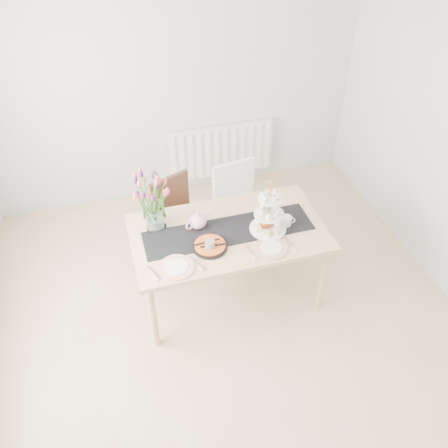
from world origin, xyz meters
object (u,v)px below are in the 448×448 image
object	(u,v)px
plate_right	(271,248)
chair_white	(239,200)
dining_table	(228,238)
plate_left	(176,267)
radiator	(221,151)
cream_jug	(286,221)
tulip_vase	(152,195)
teapot	(198,221)
cake_stand	(269,218)
mug_white	(279,223)
chair_brown	(177,213)
mug_orange	(266,224)
tart_tin	(210,246)
mug_grey	(210,246)

from	to	relation	value
plate_right	chair_white	bearing A→B (deg)	87.66
dining_table	chair_white	world-z (taller)	chair_white
chair_white	plate_left	size ratio (longest dim) A/B	3.21
radiator	cream_jug	xyz separation A→B (m)	(0.07, -1.74, 0.34)
radiator	tulip_vase	distance (m)	1.85
cream_jug	teapot	bearing A→B (deg)	-179.60
cake_stand	mug_white	xyz separation A→B (m)	(0.09, 0.00, -0.08)
chair_brown	tulip_vase	size ratio (longest dim) A/B	1.39
chair_white	cake_stand	bearing A→B (deg)	-99.44
dining_table	tulip_vase	distance (m)	0.73
cream_jug	mug_orange	distance (m)	0.18
tulip_vase	tart_tin	size ratio (longest dim) A/B	2.12
radiator	tart_tin	bearing A→B (deg)	-108.50
chair_white	tart_tin	distance (m)	0.99
chair_brown	cake_stand	distance (m)	1.06
cake_stand	cream_jug	bearing A→B (deg)	5.35
dining_table	plate_left	world-z (taller)	plate_left
mug_grey	tart_tin	bearing A→B (deg)	75.35
chair_brown	cake_stand	xyz separation A→B (m)	(0.62, -0.76, 0.40)
chair_white	mug_grey	distance (m)	1.03
tart_tin	mug_orange	world-z (taller)	mug_orange
chair_brown	mug_grey	bearing A→B (deg)	-105.49
radiator	cake_stand	xyz separation A→B (m)	(-0.10, -1.75, 0.43)
mug_grey	mug_white	size ratio (longest dim) A/B	0.95
cream_jug	tart_tin	size ratio (longest dim) A/B	0.31
radiator	cream_jug	world-z (taller)	cream_jug
teapot	plate_left	xyz separation A→B (m)	(-0.27, -0.41, -0.07)
plate_left	tart_tin	bearing A→B (deg)	25.87
teapot	plate_left	size ratio (longest dim) A/B	0.85
cake_stand	plate_left	bearing A→B (deg)	-164.85
mug_grey	cream_jug	bearing A→B (deg)	9.39
tart_tin	plate_left	distance (m)	0.34
chair_brown	plate_left	size ratio (longest dim) A/B	3.03
chair_white	mug_grey	bearing A→B (deg)	-131.38
tart_tin	mug_orange	xyz separation A→B (m)	(0.50, 0.10, 0.03)
dining_table	cake_stand	xyz separation A→B (m)	(0.32, -0.07, 0.20)
cake_stand	mug_orange	distance (m)	0.09
chair_brown	plate_left	distance (m)	1.03
cake_stand	plate_right	distance (m)	0.26
chair_brown	chair_white	size ratio (longest dim) A/B	0.95
teapot	tart_tin	xyz separation A→B (m)	(0.03, -0.26, -0.06)
cake_stand	mug_orange	world-z (taller)	cake_stand
radiator	plate_left	distance (m)	2.20
radiator	tart_tin	distance (m)	1.95
cake_stand	mug_grey	distance (m)	0.53
teapot	tart_tin	world-z (taller)	teapot
cake_stand	teapot	world-z (taller)	cake_stand
radiator	cake_stand	size ratio (longest dim) A/B	2.69
dining_table	teapot	size ratio (longest dim) A/B	6.92
dining_table	mug_white	world-z (taller)	mug_white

